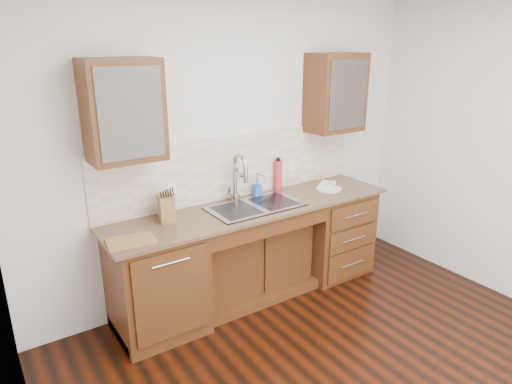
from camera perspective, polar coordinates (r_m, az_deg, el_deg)
wall_back at (r=4.24m, az=-3.02°, el=5.29°), size 4.00×0.10×2.70m
wall_left at (r=2.00m, az=-28.45°, el=-12.99°), size 0.10×3.50×2.70m
base_cabinet_left at (r=3.88m, az=-12.33°, el=-10.94°), size 0.70×0.62×0.88m
base_cabinet_center at (r=4.36m, az=-0.96°, el=-8.29°), size 1.20×0.44×0.70m
base_cabinet_right at (r=4.80m, az=9.25°, el=-4.78°), size 0.70×0.62×0.88m
countertop at (r=4.06m, az=-0.20°, el=-1.98°), size 2.70×0.65×0.03m
backsplash at (r=4.22m, az=-2.56°, el=3.22°), size 2.70×0.02×0.59m
sink at (r=4.08m, az=-0.08°, el=-2.96°), size 0.84×0.46×0.19m
faucet at (r=4.13m, az=-2.66°, el=1.50°), size 0.04×0.04×0.40m
filter_tap at (r=4.29m, az=0.15°, el=1.06°), size 0.02×0.02×0.24m
upper_cabinet_left at (r=3.52m, az=-16.27°, el=9.74°), size 0.55×0.34×0.75m
upper_cabinet_right at (r=4.61m, az=9.89°, el=12.13°), size 0.55×0.34×0.75m
outlet_left at (r=3.95m, az=-10.52°, el=0.55°), size 0.08×0.01×0.12m
outlet_right at (r=4.59m, az=4.51°, el=3.34°), size 0.08×0.01×0.12m
soap_bottle at (r=4.30m, az=0.16°, el=0.54°), size 0.08×0.08×0.16m
water_bottle at (r=4.46m, az=2.78°, el=2.08°), size 0.09×0.09×0.30m
plate at (r=4.56m, az=9.07°, el=0.40°), size 0.26×0.26×0.01m
dish_towel at (r=4.62m, az=8.89°, el=0.96°), size 0.23×0.22×0.03m
knife_block at (r=3.79m, az=-11.17°, el=-1.96°), size 0.15×0.21×0.21m
cutting_board at (r=3.48m, az=-15.35°, el=-5.96°), size 0.37×0.28×0.02m
cup_left_a at (r=3.50m, az=-17.89°, el=8.69°), size 0.13×0.13×0.10m
cup_left_b at (r=3.57m, az=-14.45°, el=9.05°), size 0.10×0.10×0.08m
cup_right_a at (r=4.58m, az=9.40°, el=11.43°), size 0.12×0.12×0.09m
cup_right_b at (r=4.70m, az=11.03°, el=11.51°), size 0.10×0.10×0.09m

